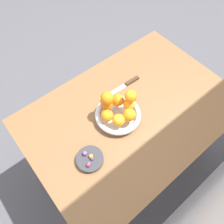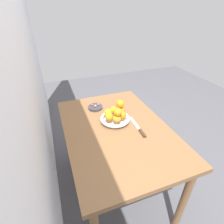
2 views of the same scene
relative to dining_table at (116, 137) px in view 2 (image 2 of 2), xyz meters
The scene contains 19 objects.
ground_plane 0.65m from the dining_table, ahead, with size 6.00×6.00×0.00m, color #4C4C51.
wall_back 0.81m from the dining_table, 90.00° to the left, with size 4.00×0.05×2.50m, color white.
dining_table is the anchor object (origin of this frame).
fruit_bowl 0.14m from the dining_table, 13.80° to the right, with size 0.23×0.23×0.04m.
candy_dish 0.35m from the dining_table, 12.68° to the left, with size 0.13×0.13×0.02m, color #333338.
orange_0 0.17m from the dining_table, 32.77° to the left, with size 0.06×0.06×0.06m, color orange.
orange_1 0.16m from the dining_table, 31.17° to the right, with size 0.06×0.06×0.06m, color orange.
orange_2 0.18m from the dining_table, 55.68° to the right, with size 0.06×0.06×0.06m, color orange.
orange_3 0.21m from the dining_table, 37.79° to the right, with size 0.06×0.06×0.06m, color orange.
orange_4 0.21m from the dining_table, 11.50° to the right, with size 0.06×0.06×0.06m, color orange.
orange_5 0.20m from the dining_table, 12.68° to the left, with size 0.06×0.06×0.06m, color orange.
orange_6 0.26m from the dining_table, 34.11° to the right, with size 0.06×0.06×0.06m, color orange.
orange_7 0.22m from the dining_table, 52.15° to the right, with size 0.06×0.06×0.06m, color orange.
candy_ball_0 0.35m from the dining_table, ahead, with size 0.02×0.02×0.02m, color #8C4C99.
candy_ball_1 0.35m from the dining_table, 14.66° to the left, with size 0.02×0.02×0.02m, color #C6384C.
candy_ball_2 0.37m from the dining_table, 15.27° to the left, with size 0.01×0.01×0.01m, color #8C4C99.
candy_ball_3 0.35m from the dining_table, 12.92° to the left, with size 0.02×0.02×0.02m, color gold.
candy_ball_4 0.38m from the dining_table, 15.53° to the left, with size 0.02×0.02×0.02m, color #C6384C.
knife 0.19m from the dining_table, 115.78° to the right, with size 0.26×0.03×0.01m.
Camera 2 is at (-0.97, 0.40, 1.54)m, focal length 28.00 mm.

